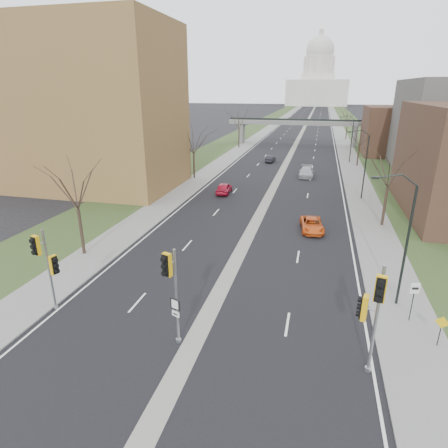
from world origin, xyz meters
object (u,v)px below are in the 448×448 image
at_px(signal_pole_left, 46,260).
at_px(speed_limit_sign, 414,295).
at_px(signal_pole_right, 373,306).
at_px(car_left_far, 271,159).
at_px(car_right_mid, 306,172).
at_px(warning_sign, 441,327).
at_px(signal_pole_median, 171,282).
at_px(car_left_near, 224,188).
at_px(car_right_near, 312,225).

relative_size(signal_pole_left, speed_limit_sign, 2.15).
bearing_deg(signal_pole_right, car_left_far, 115.80).
bearing_deg(car_right_mid, warning_sign, -79.00).
bearing_deg(speed_limit_sign, signal_pole_left, 175.94).
bearing_deg(signal_pole_median, warning_sign, 34.25).
height_order(signal_pole_right, speed_limit_sign, signal_pole_right).
xyz_separation_m(car_left_far, car_right_mid, (7.31, -11.37, 0.17)).
relative_size(signal_pole_right, car_right_mid, 1.10).
bearing_deg(signal_pole_right, car_left_near, 129.37).
relative_size(car_left_far, car_right_mid, 0.69).
bearing_deg(car_left_near, signal_pole_right, 112.46).
height_order(car_left_far, car_right_mid, car_right_mid).
bearing_deg(signal_pole_right, warning_sign, 50.03).
height_order(car_left_near, car_left_far, car_left_near).
relative_size(signal_pole_right, speed_limit_sign, 2.30).
bearing_deg(signal_pole_right, car_right_near, 112.62).
distance_m(warning_sign, car_right_near, 18.37).
height_order(car_right_near, car_right_mid, car_right_mid).
xyz_separation_m(signal_pole_right, speed_limit_sign, (3.16, 5.30, -2.00)).
bearing_deg(warning_sign, signal_pole_right, -121.07).
bearing_deg(car_right_near, signal_pole_median, -116.53).
distance_m(car_left_far, car_right_near, 37.38).
bearing_deg(warning_sign, speed_limit_sign, 137.18).
distance_m(signal_pole_right, car_left_near, 35.24).
bearing_deg(car_right_near, warning_sign, -74.27).
height_order(signal_pole_left, signal_pole_median, signal_pole_median).
bearing_deg(speed_limit_sign, signal_pole_right, -136.15).
bearing_deg(warning_sign, car_left_far, 129.59).
height_order(signal_pole_left, speed_limit_sign, signal_pole_left).
height_order(signal_pole_left, car_left_near, signal_pole_left).
distance_m(signal_pole_left, signal_pole_median, 8.81).
bearing_deg(warning_sign, car_right_near, 136.06).
relative_size(warning_sign, car_right_mid, 0.35).
distance_m(signal_pole_median, car_right_mid, 45.56).
bearing_deg(car_right_mid, car_left_near, -129.45).
bearing_deg(car_right_near, signal_pole_left, -137.18).
bearing_deg(signal_pole_left, signal_pole_median, 6.87).
distance_m(signal_pole_left, speed_limit_sign, 22.38).
bearing_deg(signal_pole_median, signal_pole_right, 22.62).
xyz_separation_m(car_left_near, car_left_far, (3.12, 24.58, -0.12)).
xyz_separation_m(signal_pole_median, car_right_mid, (5.19, 45.15, -3.22)).
height_order(signal_pole_median, speed_limit_sign, signal_pole_median).
relative_size(speed_limit_sign, car_left_near, 0.60).
height_order(signal_pole_left, warning_sign, signal_pole_left).
xyz_separation_m(signal_pole_left, signal_pole_right, (18.72, -0.94, 0.25)).
height_order(warning_sign, car_left_far, warning_sign).
relative_size(car_left_near, car_right_mid, 0.80).
bearing_deg(speed_limit_sign, signal_pole_median, -172.19).
xyz_separation_m(signal_pole_median, warning_sign, (14.19, 3.41, -2.67)).
distance_m(signal_pole_median, car_left_near, 32.53).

